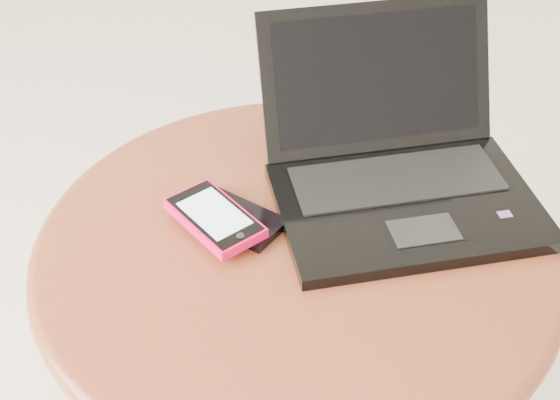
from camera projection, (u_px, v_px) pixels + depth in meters
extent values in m
cylinder|color=#5F2E12|center=(294.00, 372.00, 1.09)|extent=(0.10, 0.10, 0.44)
cylinder|color=brown|center=(296.00, 247.00, 0.94)|extent=(0.60, 0.60, 0.03)
torus|color=brown|center=(296.00, 247.00, 0.94)|extent=(0.63, 0.63, 0.03)
cube|color=black|center=(407.00, 206.00, 0.96)|extent=(0.33, 0.25, 0.02)
cube|color=black|center=(397.00, 179.00, 0.99)|extent=(0.27, 0.12, 0.00)
cube|color=black|center=(424.00, 230.00, 0.91)|extent=(0.08, 0.06, 0.00)
cube|color=red|center=(505.00, 214.00, 0.94)|extent=(0.02, 0.01, 0.00)
cube|color=black|center=(377.00, 77.00, 1.02)|extent=(0.31, 0.12, 0.18)
cube|color=black|center=(378.00, 77.00, 1.01)|extent=(0.28, 0.09, 0.15)
cube|color=black|center=(235.00, 218.00, 0.95)|extent=(0.13, 0.13, 0.01)
cube|color=#BF2986|center=(200.00, 198.00, 0.97)|extent=(0.05, 0.05, 0.00)
cube|color=#FC0B52|center=(215.00, 218.00, 0.93)|extent=(0.12, 0.14, 0.01)
cube|color=black|center=(214.00, 214.00, 0.93)|extent=(0.11, 0.13, 0.00)
cube|color=silver|center=(214.00, 213.00, 0.92)|extent=(0.09, 0.10, 0.00)
cylinder|color=black|center=(240.00, 236.00, 0.89)|extent=(0.01, 0.01, 0.00)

